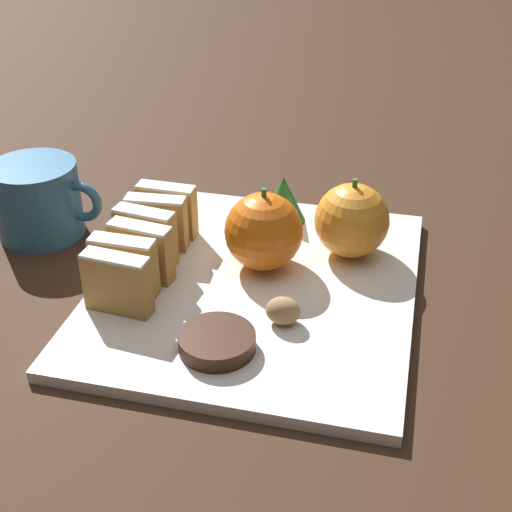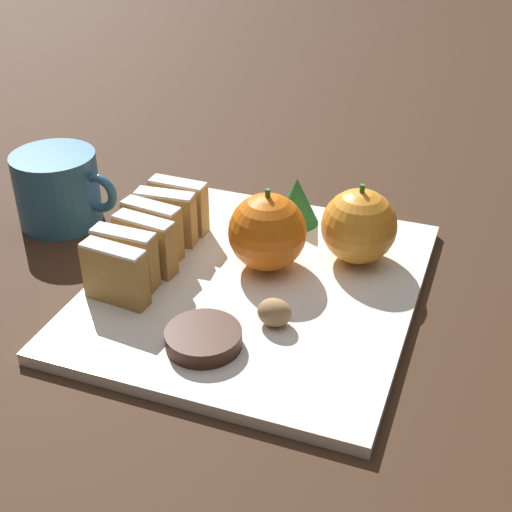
# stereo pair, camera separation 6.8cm
# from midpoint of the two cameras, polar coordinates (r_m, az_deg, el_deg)

# --- Properties ---
(ground_plane) EXTENTS (6.00, 6.00, 0.00)m
(ground_plane) POSITION_cam_midpoint_polar(r_m,az_deg,el_deg) (0.70, -2.77, -2.99)
(ground_plane) COLOR #382316
(serving_platter) EXTENTS (0.31, 0.35, 0.01)m
(serving_platter) POSITION_cam_midpoint_polar(r_m,az_deg,el_deg) (0.70, -2.78, -2.59)
(serving_platter) COLOR white
(serving_platter) RESTS_ON ground_plane
(stollen_slice_front) EXTENTS (0.06, 0.03, 0.06)m
(stollen_slice_front) POSITION_cam_midpoint_polar(r_m,az_deg,el_deg) (0.66, -13.95, -2.24)
(stollen_slice_front) COLOR #B28442
(stollen_slice_front) RESTS_ON serving_platter
(stollen_slice_second) EXTENTS (0.06, 0.02, 0.06)m
(stollen_slice_second) POSITION_cam_midpoint_polar(r_m,az_deg,el_deg) (0.68, -13.33, -0.88)
(stollen_slice_second) COLOR #B28442
(stollen_slice_second) RESTS_ON serving_platter
(stollen_slice_third) EXTENTS (0.06, 0.03, 0.06)m
(stollen_slice_third) POSITION_cam_midpoint_polar(r_m,az_deg,el_deg) (0.70, -11.90, 0.28)
(stollen_slice_third) COLOR #B28442
(stollen_slice_third) RESTS_ON serving_platter
(stollen_slice_fourth) EXTENTS (0.06, 0.03, 0.06)m
(stollen_slice_fourth) POSITION_cam_midpoint_polar(r_m,az_deg,el_deg) (0.73, -11.49, 1.49)
(stollen_slice_fourth) COLOR #B28442
(stollen_slice_fourth) RESTS_ON serving_platter
(stollen_slice_fifth) EXTENTS (0.06, 0.02, 0.06)m
(stollen_slice_fifth) POSITION_cam_midpoint_polar(r_m,az_deg,el_deg) (0.75, -10.55, 2.55)
(stollen_slice_fifth) COLOR #B28442
(stollen_slice_fifth) RESTS_ON serving_platter
(stollen_slice_sixth) EXTENTS (0.06, 0.02, 0.06)m
(stollen_slice_sixth) POSITION_cam_midpoint_polar(r_m,az_deg,el_deg) (0.77, -9.65, 3.56)
(stollen_slice_sixth) COLOR #B28442
(stollen_slice_sixth) RESTS_ON serving_platter
(orange_near) EXTENTS (0.08, 0.08, 0.09)m
(orange_near) POSITION_cam_midpoint_polar(r_m,az_deg,el_deg) (0.70, -2.21, 1.90)
(orange_near) COLOR orange
(orange_near) RESTS_ON serving_platter
(orange_far) EXTENTS (0.08, 0.08, 0.08)m
(orange_far) POSITION_cam_midpoint_polar(r_m,az_deg,el_deg) (0.73, 5.03, 2.77)
(orange_far) COLOR orange
(orange_far) RESTS_ON serving_platter
(walnut) EXTENTS (0.03, 0.03, 0.03)m
(walnut) POSITION_cam_midpoint_polar(r_m,az_deg,el_deg) (0.64, -0.88, -4.51)
(walnut) COLOR #9E7A51
(walnut) RESTS_ON serving_platter
(chocolate_cookie) EXTENTS (0.07, 0.07, 0.02)m
(chocolate_cookie) POSITION_cam_midpoint_polar(r_m,az_deg,el_deg) (0.61, -6.35, -6.95)
(chocolate_cookie) COLOR #381E14
(chocolate_cookie) RESTS_ON serving_platter
(evergreen_sprig) EXTENTS (0.05, 0.05, 0.05)m
(evergreen_sprig) POSITION_cam_midpoint_polar(r_m,az_deg,el_deg) (0.79, -0.20, 4.52)
(evergreen_sprig) COLOR #23662D
(evergreen_sprig) RESTS_ON serving_platter
(coffee_mug) EXTENTS (0.12, 0.09, 0.08)m
(coffee_mug) POSITION_cam_midpoint_polar(r_m,az_deg,el_deg) (0.83, -19.28, 4.19)
(coffee_mug) COLOR #2D6693
(coffee_mug) RESTS_ON ground_plane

